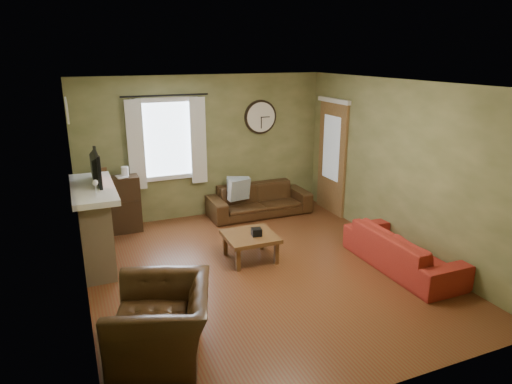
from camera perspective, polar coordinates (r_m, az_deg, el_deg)
name	(u,v)px	position (r m, az deg, el deg)	size (l,w,h in m)	color
floor	(260,271)	(6.57, 0.55, -9.85)	(4.60, 5.20, 0.00)	#5B3019
ceiling	(261,83)	(5.86, 0.63, 13.42)	(4.60, 5.20, 0.00)	white
wall_left	(77,204)	(5.63, -21.46, -1.45)	(0.00, 5.20, 2.60)	olive
wall_right	(399,167)	(7.28, 17.47, 3.00)	(0.00, 5.20, 2.60)	olive
wall_back	(205,147)	(8.47, -6.42, 5.59)	(4.60, 0.00, 2.60)	olive
wall_front	(384,262)	(3.99, 15.72, -8.46)	(4.60, 0.00, 2.60)	olive
fireplace	(95,228)	(6.96, -19.51, -4.32)	(0.40, 1.40, 1.10)	tan
firebox	(110,242)	(7.06, -17.77, -6.03)	(0.04, 0.60, 0.55)	black
mantel	(93,189)	(6.78, -19.75, 0.36)	(0.58, 1.60, 0.08)	white
tv	(92,172)	(6.87, -19.84, 2.42)	(0.60, 0.08, 0.35)	black
tv_screen	(97,167)	(6.86, -19.23, 2.95)	(0.02, 0.62, 0.36)	#994C3F
medallion_left	(67,113)	(6.22, -22.51, 9.11)	(0.28, 0.28, 0.03)	white
medallion_mid	(67,110)	(6.56, -22.57, 9.47)	(0.28, 0.28, 0.03)	white
medallion_right	(66,107)	(6.91, -22.63, 9.79)	(0.28, 0.28, 0.03)	white
window_pane	(167,139)	(8.25, -11.12, 6.48)	(1.00, 0.02, 1.30)	silver
curtain_rod	(165,95)	(8.05, -11.28, 11.75)	(0.03, 0.03, 1.50)	black
curtain_left	(136,146)	(8.07, -14.78, 5.64)	(0.28, 0.04, 1.55)	silver
curtain_right	(198,141)	(8.29, -7.22, 6.36)	(0.28, 0.04, 1.55)	silver
wall_clock	(261,117)	(8.71, 0.61, 9.34)	(0.64, 0.06, 0.64)	white
door	(332,158)	(8.77, 9.48, 4.19)	(0.05, 0.90, 2.10)	brown
bookshelf	(115,205)	(8.10, -17.17, -1.58)	(0.82, 0.35, 0.98)	black
book	(116,179)	(7.91, -17.05, 1.57)	(0.17, 0.23, 0.02)	brown
sofa_brown	(259,200)	(8.67, 0.40, -1.00)	(1.93, 0.75, 0.56)	#382312
pillow_left	(239,189)	(8.42, -2.13, 0.34)	(0.41, 0.12, 0.41)	#91A0A4
pillow_right	(238,188)	(8.52, -2.24, 0.56)	(0.41, 0.12, 0.41)	#91A0A4
sofa_red	(402,250)	(6.87, 17.81, -6.90)	(1.90, 0.74, 0.55)	maroon
armchair	(162,322)	(4.89, -11.72, -15.61)	(1.11, 0.97, 0.72)	#382312
coffee_table	(250,247)	(6.84, -0.74, -6.88)	(0.74, 0.74, 0.39)	brown
tissue_box	(257,235)	(6.73, 0.06, -5.40)	(0.14, 0.14, 0.11)	black
wine_glass_a	(96,188)	(6.27, -19.40, 0.47)	(0.07, 0.07, 0.21)	white
wine_glass_b	(96,188)	(6.26, -19.40, 0.45)	(0.07, 0.07, 0.21)	white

